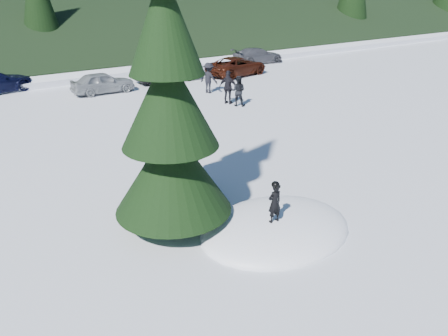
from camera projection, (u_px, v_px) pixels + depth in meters
ground at (276, 230)px, 12.16m from camera, size 200.00×200.00×0.00m
snow_mound at (276, 230)px, 12.16m from camera, size 4.48×3.52×0.96m
spruce_tall at (169, 112)px, 11.06m from camera, size 3.20×3.20×8.60m
spruce_short at (179, 136)px, 13.12m from camera, size 2.20×2.20×5.37m
child_skier at (275, 203)px, 11.43m from camera, size 0.42×0.29×1.10m
adult_0 at (238, 91)px, 24.12m from camera, size 1.02×1.03×1.68m
adult_1 at (228, 87)px, 24.49m from camera, size 0.96×1.18×1.87m
adult_2 at (209, 78)px, 26.96m from camera, size 1.10×1.38×1.86m
car_4 at (103, 83)px, 27.02m from camera, size 3.88×1.62×1.31m
car_5 at (167, 71)px, 30.12m from camera, size 4.63×1.64×1.52m
car_6 at (237, 66)px, 32.18m from camera, size 5.24×3.12×1.36m
car_7 at (258, 55)px, 37.12m from camera, size 4.64×2.29×1.30m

